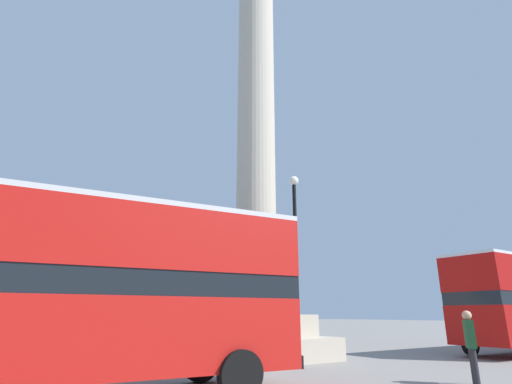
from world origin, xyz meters
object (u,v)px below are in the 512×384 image
Objects in this scene: equestrian_statue at (17,321)px; pedestrian_near_lamp at (471,342)px; bus_a at (59,286)px; street_lamp at (296,265)px; monument_column at (256,161)px.

equestrian_statue is 2.95× the size of pedestrian_near_lamp.
street_lamp reaches higher than bus_a.
street_lamp reaches higher than equestrian_statue.
street_lamp is at bearing -111.68° from pedestrian_near_lamp.
monument_column is 4.31× the size of equestrian_statue.
equestrian_statue is (-0.14, 8.83, -0.83)m from bus_a.
street_lamp is 3.71× the size of pedestrian_near_lamp.
street_lamp is (-0.39, -3.23, -5.11)m from monument_column.
bus_a is at bearing -168.40° from street_lamp.
pedestrian_near_lamp is at bearing -58.82° from equestrian_statue.
monument_column is 6.06m from street_lamp.
street_lamp reaches higher than pedestrian_near_lamp.
bus_a is at bearing -59.94° from pedestrian_near_lamp.
bus_a is 2.02× the size of equestrian_statue.
monument_column is 12.71× the size of pedestrian_near_lamp.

